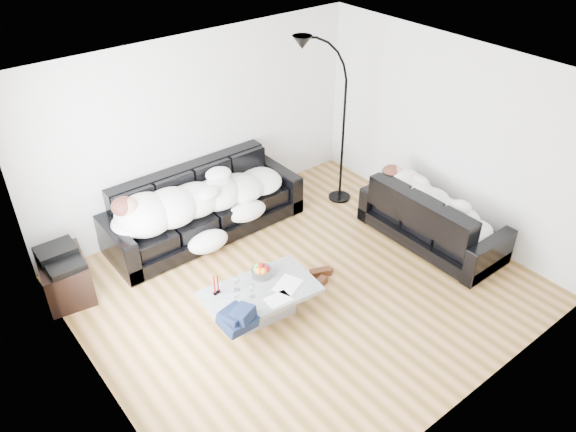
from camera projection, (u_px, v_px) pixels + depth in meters
ground at (303, 288)px, 6.88m from camera, size 5.00×5.00×0.00m
wall_back at (199, 129)px, 7.62m from camera, size 5.00×0.02×2.60m
wall_left at (84, 292)px, 4.86m from camera, size 0.02×4.50×2.60m
wall_right at (449, 136)px, 7.45m from camera, size 0.02×4.50×2.60m
ceiling at (307, 84)px, 5.43m from camera, size 5.00×5.00×0.00m
sofa_back at (204, 205)px, 7.62m from camera, size 2.73×0.95×0.89m
sofa_right at (433, 216)px, 7.47m from camera, size 0.84×1.97×0.80m
sleeper_back at (205, 193)px, 7.47m from camera, size 2.31×0.80×0.46m
sleeper_right at (436, 202)px, 7.35m from camera, size 0.71×1.69×0.41m
teal_cushion at (399, 179)px, 7.66m from camera, size 0.42×0.38×0.20m
coffee_table at (261, 302)px, 6.39m from camera, size 1.33×0.87×0.37m
fruit_bowl at (261, 270)px, 6.46m from camera, size 0.26×0.26×0.14m
wine_glass_a at (236, 284)px, 6.24m from camera, size 0.10×0.10×0.19m
wine_glass_b at (236, 298)px, 6.05m from camera, size 0.08×0.08×0.17m
wine_glass_c at (252, 291)px, 6.14m from camera, size 0.09×0.09×0.18m
candle_left at (214, 285)px, 6.16m from camera, size 0.06×0.06×0.26m
candle_right at (218, 284)px, 6.19m from camera, size 0.05×0.05×0.24m
newspaper_a at (288, 285)px, 6.35m from camera, size 0.40×0.36×0.01m
newspaper_b at (278, 299)px, 6.15m from camera, size 0.29×0.22×0.01m
navy_jacket at (239, 312)px, 5.74m from camera, size 0.39×0.32×0.19m
shoes at (319, 278)px, 6.95m from camera, size 0.46×0.34×0.10m
av_cabinet at (65, 277)px, 6.64m from camera, size 0.62×0.82×0.51m
stereo at (59, 256)px, 6.46m from camera, size 0.45×0.35×0.13m
floor_lamp at (343, 129)px, 7.97m from camera, size 0.90×0.63×2.29m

